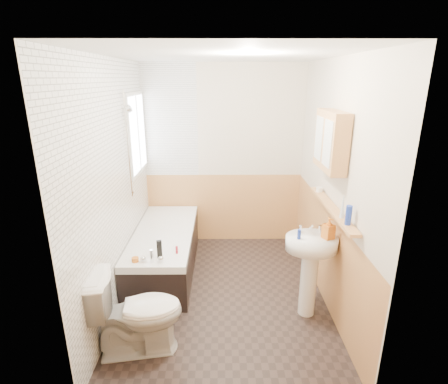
{
  "coord_description": "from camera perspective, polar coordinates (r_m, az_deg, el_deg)",
  "views": [
    {
      "loc": [
        -0.03,
        -3.37,
        2.31
      ],
      "look_at": [
        0.0,
        0.15,
        1.15
      ],
      "focal_mm": 28.0,
      "sensor_mm": 36.0,
      "label": 1
    }
  ],
  "objects": [
    {
      "name": "soap_bottle",
      "position": [
        3.46,
        16.64,
        -6.54
      ],
      "size": [
        0.17,
        0.23,
        0.1
      ],
      "primitive_type": "imported",
      "rotation": [
        0.0,
        0.0,
        0.44
      ],
      "color": "orange",
      "rests_on": "sink"
    },
    {
      "name": "medicine_cabinet",
      "position": [
        3.49,
        17.04,
        8.01
      ],
      "size": [
        0.16,
        0.62,
        0.56
      ],
      "color": "tan",
      "rests_on": "wall_right"
    },
    {
      "name": "wall_back",
      "position": [
        4.9,
        -0.11,
        5.73
      ],
      "size": [
        2.2,
        0.02,
        2.5
      ],
      "primitive_type": "cube",
      "color": "beige",
      "rests_on": "ground"
    },
    {
      "name": "wainscot_back",
      "position": [
        5.09,
        -0.11,
        -2.6
      ],
      "size": [
        2.2,
        0.01,
        1.0
      ],
      "primitive_type": "cube",
      "color": "tan",
      "rests_on": "wall_back"
    },
    {
      "name": "wainscot_right",
      "position": [
        3.98,
        16.09,
        -9.56
      ],
      "size": [
        0.01,
        2.8,
        1.0
      ],
      "primitive_type": "cube",
      "color": "tan",
      "rests_on": "wall_right"
    },
    {
      "name": "foam_can",
      "position": [
        3.11,
        19.67,
        -3.59
      ],
      "size": [
        0.06,
        0.06,
        0.17
      ],
      "primitive_type": "cylinder",
      "rotation": [
        0.0,
        0.0,
        -0.13
      ],
      "color": "#19339E",
      "rests_on": "pine_shelf"
    },
    {
      "name": "tile_return_back",
      "position": [
        4.84,
        -8.9,
        11.37
      ],
      "size": [
        0.75,
        0.01,
        1.5
      ],
      "primitive_type": "cube",
      "color": "white",
      "rests_on": "wall_back"
    },
    {
      "name": "toilet",
      "position": [
        3.26,
        -14.07,
        -18.51
      ],
      "size": [
        0.84,
        0.55,
        0.77
      ],
      "primitive_type": "imported",
      "rotation": [
        0.0,
        0.0,
        1.72
      ],
      "color": "white",
      "rests_on": "floor"
    },
    {
      "name": "wall_right",
      "position": [
        3.71,
        17.42,
        0.78
      ],
      "size": [
        0.02,
        2.8,
        2.5
      ],
      "primitive_type": "cube",
      "color": "beige",
      "rests_on": "ground"
    },
    {
      "name": "ceiling",
      "position": [
        3.38,
        0.02,
        21.46
      ],
      "size": [
        2.8,
        2.8,
        0.0
      ],
      "primitive_type": "plane",
      "rotation": [
        3.14,
        0.0,
        0.0
      ],
      "color": "white",
      "rests_on": "ground"
    },
    {
      "name": "floor",
      "position": [
        4.09,
        0.02,
        -16.19
      ],
      "size": [
        2.8,
        2.8,
        0.0
      ],
      "primitive_type": "plane",
      "color": "black",
      "rests_on": "ground"
    },
    {
      "name": "tile_cladding_left",
      "position": [
        3.69,
        -17.14,
        0.71
      ],
      "size": [
        0.01,
        2.8,
        2.5
      ],
      "primitive_type": "cube",
      "color": "white",
      "rests_on": "wall_left"
    },
    {
      "name": "wainscot_front",
      "position": [
        2.68,
        0.27,
        -24.15
      ],
      "size": [
        2.2,
        0.01,
        1.0
      ],
      "primitive_type": "cube",
      "color": "tan",
      "rests_on": "wall_front"
    },
    {
      "name": "bathtub",
      "position": [
        4.44,
        -9.63,
        -9.29
      ],
      "size": [
        0.7,
        1.71,
        0.67
      ],
      "color": "black",
      "rests_on": "floor"
    },
    {
      "name": "window",
      "position": [
        4.49,
        -13.95,
        9.25
      ],
      "size": [
        0.03,
        0.79,
        0.99
      ],
      "color": "white",
      "rests_on": "wall_left"
    },
    {
      "name": "cream_jar",
      "position": [
        3.71,
        -14.3,
        -10.65
      ],
      "size": [
        0.09,
        0.09,
        0.04
      ],
      "primitive_type": "cylinder",
      "rotation": [
        0.0,
        0.0,
        -0.25
      ],
      "color": "orange",
      "rests_on": "bathtub"
    },
    {
      "name": "clear_bottle",
      "position": [
        3.38,
        12.16,
        -6.77
      ],
      "size": [
        0.04,
        0.04,
        0.09
      ],
      "primitive_type": "cylinder",
      "rotation": [
        0.0,
        0.0,
        0.17
      ],
      "color": "#19339E",
      "rests_on": "sink"
    },
    {
      "name": "wall_front",
      "position": [
        2.23,
        0.31,
        -10.14
      ],
      "size": [
        2.2,
        0.02,
        2.5
      ],
      "primitive_type": "cube",
      "color": "beige",
      "rests_on": "ground"
    },
    {
      "name": "sink",
      "position": [
        3.58,
        13.89,
        -10.69
      ],
      "size": [
        0.5,
        0.4,
        0.97
      ],
      "rotation": [
        0.0,
        0.0,
        -0.23
      ],
      "color": "white",
      "rests_on": "floor"
    },
    {
      "name": "wall_left",
      "position": [
        3.7,
        -17.46,
        0.71
      ],
      "size": [
        0.02,
        2.8,
        2.5
      ],
      "primitive_type": "cube",
      "color": "beige",
      "rests_on": "ground"
    },
    {
      "name": "pine_shelf",
      "position": [
        3.53,
        17.21,
        -2.53
      ],
      "size": [
        0.1,
        1.26,
        0.03
      ],
      "primitive_type": "cube",
      "color": "tan",
      "rests_on": "wall_right"
    },
    {
      "name": "green_bottle",
      "position": [
        3.24,
        18.83,
        -2.17
      ],
      "size": [
        0.06,
        0.06,
        0.22
      ],
      "primitive_type": "cone",
      "rotation": [
        0.0,
        0.0,
        0.38
      ],
      "color": "silver",
      "rests_on": "pine_shelf"
    },
    {
      "name": "orange_bottle",
      "position": [
        3.77,
        -7.72,
        -9.36
      ],
      "size": [
        0.03,
        0.03,
        0.08
      ],
      "primitive_type": "cylinder",
      "rotation": [
        0.0,
        0.0,
        0.14
      ],
      "color": "maroon",
      "rests_on": "bathtub"
    },
    {
      "name": "black_jar",
      "position": [
        3.94,
        15.3,
        0.39
      ],
      "size": [
        0.09,
        0.09,
        0.05
      ],
      "primitive_type": "cylinder",
      "rotation": [
        0.0,
        0.0,
        0.26
      ],
      "color": "silver",
      "rests_on": "pine_shelf"
    },
    {
      "name": "shower_riser",
      "position": [
        3.96,
        -15.41,
        8.8
      ],
      "size": [
        0.1,
        0.08,
        1.17
      ],
      "color": "silver",
      "rests_on": "wall_left"
    },
    {
      "name": "blue_gel",
      "position": [
        3.7,
        -10.51,
        -9.15
      ],
      "size": [
        0.06,
        0.04,
        0.19
      ],
      "primitive_type": "cube",
      "rotation": [
        0.0,
        0.0,
        0.22
      ],
      "color": "black",
      "rests_on": "bathtub"
    }
  ]
}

